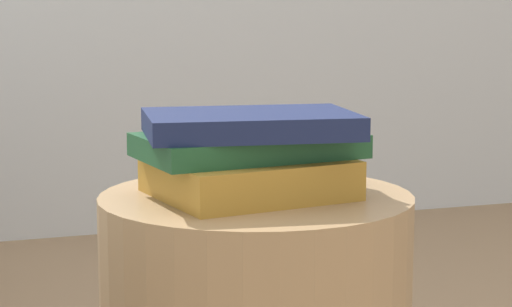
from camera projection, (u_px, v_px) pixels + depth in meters
The scene contains 3 objects.
book_ochre at pixel (248, 176), 1.28m from camera, with size 0.24×0.21×0.05m, color #B7842D.
book_forest at pixel (248, 145), 1.27m from camera, with size 0.29×0.17×0.03m, color #1E512D.
book_navy at pixel (250, 124), 1.25m from camera, with size 0.27×0.18×0.03m, color #19234C.
Camera 1 is at (-0.40, -1.19, 0.77)m, focal length 66.52 mm.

